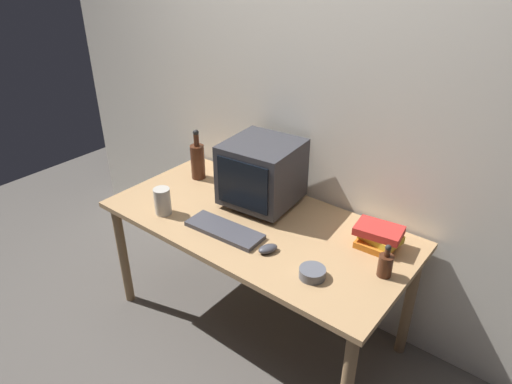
# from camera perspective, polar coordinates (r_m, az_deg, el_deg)

# --- Properties ---
(ground_plane) EXTENTS (6.00, 6.00, 0.00)m
(ground_plane) POSITION_cam_1_polar(r_m,az_deg,el_deg) (2.91, 0.00, -15.93)
(ground_plane) COLOR #56514C
(back_wall) EXTENTS (4.00, 0.08, 2.50)m
(back_wall) POSITION_cam_1_polar(r_m,az_deg,el_deg) (2.57, 6.58, 10.59)
(back_wall) COLOR silver
(back_wall) RESTS_ON ground
(desk) EXTENTS (1.67, 0.81, 0.73)m
(desk) POSITION_cam_1_polar(r_m,az_deg,el_deg) (2.49, 0.00, -5.25)
(desk) COLOR tan
(desk) RESTS_ON ground
(crt_monitor) EXTENTS (0.41, 0.42, 0.37)m
(crt_monitor) POSITION_cam_1_polar(r_m,az_deg,el_deg) (2.52, 0.74, 2.41)
(crt_monitor) COLOR #333338
(crt_monitor) RESTS_ON desk
(keyboard) EXTENTS (0.43, 0.17, 0.02)m
(keyboard) POSITION_cam_1_polar(r_m,az_deg,el_deg) (2.36, -3.97, -4.75)
(keyboard) COLOR #3F3F47
(keyboard) RESTS_ON desk
(computer_mouse) EXTENTS (0.09, 0.12, 0.04)m
(computer_mouse) POSITION_cam_1_polar(r_m,az_deg,el_deg) (2.21, 1.50, -7.09)
(computer_mouse) COLOR #3F3F47
(computer_mouse) RESTS_ON desk
(bottle_tall) EXTENTS (0.09, 0.09, 0.32)m
(bottle_tall) POSITION_cam_1_polar(r_m,az_deg,el_deg) (2.86, -7.29, 3.97)
(bottle_tall) COLOR #472314
(bottle_tall) RESTS_ON desk
(bottle_short) EXTENTS (0.07, 0.07, 0.16)m
(bottle_short) POSITION_cam_1_polar(r_m,az_deg,el_deg) (2.13, 15.85, -8.67)
(bottle_short) COLOR #472314
(bottle_short) RESTS_ON desk
(book_stack) EXTENTS (0.24, 0.18, 0.11)m
(book_stack) POSITION_cam_1_polar(r_m,az_deg,el_deg) (2.31, 15.06, -5.37)
(book_stack) COLOR orange
(book_stack) RESTS_ON desk
(cd_spindle) EXTENTS (0.12, 0.12, 0.04)m
(cd_spindle) POSITION_cam_1_polar(r_m,az_deg,el_deg) (2.08, 7.05, -9.98)
(cd_spindle) COLOR #595B66
(cd_spindle) RESTS_ON desk
(metal_canister) EXTENTS (0.09, 0.09, 0.15)m
(metal_canister) POSITION_cam_1_polar(r_m,az_deg,el_deg) (2.53, -11.58, -1.12)
(metal_canister) COLOR #B7B2A8
(metal_canister) RESTS_ON desk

